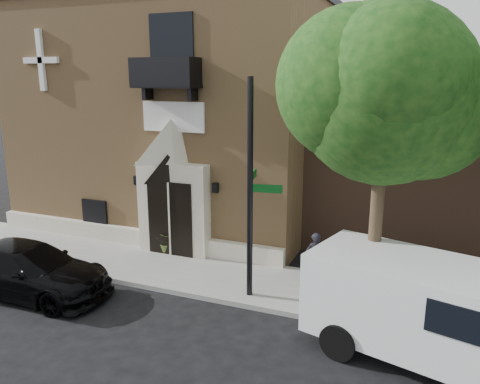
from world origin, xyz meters
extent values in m
plane|color=black|center=(0.00, 0.00, 0.00)|extent=(120.00, 120.00, 0.00)
cube|color=gray|center=(1.00, 1.50, 0.07)|extent=(42.00, 3.00, 0.15)
cube|color=#AE8252|center=(-3.00, 8.00, 4.50)|extent=(12.00, 10.00, 9.00)
cube|color=black|center=(-3.00, 8.00, 9.15)|extent=(12.20, 10.20, 0.30)
cube|color=beige|center=(-3.00, 2.88, 0.45)|extent=(12.00, 0.30, 0.60)
cube|color=beige|center=(-1.00, 2.75, 1.75)|extent=(2.60, 0.55, 3.20)
pyramid|color=beige|center=(-1.00, 2.75, 4.10)|extent=(2.60, 0.55, 1.50)
cube|color=black|center=(-1.00, 2.46, 1.45)|extent=(1.70, 0.06, 2.60)
cube|color=beige|center=(-1.00, 2.42, 1.45)|extent=(0.06, 0.04, 2.60)
cube|color=white|center=(-1.00, 2.94, 4.90)|extent=(2.30, 0.10, 1.00)
cube|color=black|center=(-1.00, 2.55, 5.90)|extent=(2.20, 0.90, 0.10)
cube|color=black|center=(-1.00, 2.12, 6.35)|extent=(2.20, 0.06, 0.90)
cube|color=black|center=(-2.05, 2.55, 6.35)|extent=(0.06, 0.90, 0.90)
cube|color=black|center=(0.05, 2.55, 6.35)|extent=(0.06, 0.90, 0.90)
cube|color=black|center=(-1.00, 2.97, 7.10)|extent=(1.60, 0.08, 2.20)
cube|color=white|center=(-6.50, 2.92, 6.80)|extent=(0.22, 0.14, 2.20)
cube|color=white|center=(-6.50, 2.92, 6.80)|extent=(1.60, 0.14, 0.22)
cube|color=black|center=(-4.60, 2.95, 1.15)|extent=(1.10, 0.10, 1.00)
cube|color=red|center=(-4.60, 2.98, 1.15)|extent=(0.85, 0.06, 0.75)
cube|color=black|center=(-2.55, 2.88, 2.60)|extent=(0.18, 0.18, 0.32)
cube|color=black|center=(0.55, 2.88, 2.60)|extent=(0.18, 0.18, 0.32)
cylinder|color=#38281C|center=(6.00, 0.45, 2.25)|extent=(0.32, 0.32, 4.20)
sphere|color=#123D10|center=(6.00, 0.45, 5.82)|extent=(4.20, 4.20, 4.20)
sphere|color=#123D10|center=(6.80, 0.75, 5.52)|extent=(3.36, 3.36, 3.36)
sphere|color=#123D10|center=(5.30, 0.25, 6.02)|extent=(3.57, 3.57, 3.57)
sphere|color=#123D10|center=(6.20, -0.25, 6.22)|extent=(3.15, 3.15, 3.15)
imported|color=black|center=(-3.46, -1.47, 0.74)|extent=(5.18, 2.22, 1.49)
cube|color=white|center=(7.55, -0.82, 1.34)|extent=(5.98, 3.62, 1.90)
cube|color=black|center=(8.12, -2.15, 1.73)|extent=(1.74, 0.51, 0.67)
cylinder|color=black|center=(5.55, -1.38, 0.42)|extent=(0.89, 0.49, 0.85)
cylinder|color=black|center=(6.10, 0.67, 0.42)|extent=(0.89, 0.49, 0.85)
cylinder|color=black|center=(2.65, 0.59, 3.18)|extent=(0.16, 0.16, 6.07)
cube|color=#0A4B16|center=(3.10, 0.67, 3.28)|extent=(0.85, 0.18, 0.22)
cube|color=#0A4B16|center=(2.58, 1.04, 3.54)|extent=(0.18, 0.85, 0.22)
cylinder|color=#920603|center=(6.13, 0.44, 0.19)|extent=(0.38, 0.38, 0.08)
cylinder|color=#920603|center=(6.13, 0.44, 0.53)|extent=(0.28, 0.28, 0.58)
sphere|color=#920603|center=(6.13, 0.44, 0.85)|extent=(0.28, 0.28, 0.28)
cylinder|color=#920603|center=(6.13, 0.44, 0.57)|extent=(0.48, 0.13, 0.13)
cube|color=#0F3919|center=(7.06, 0.74, 0.67)|extent=(1.89, 1.35, 1.04)
cube|color=black|center=(7.06, 0.74, 1.24)|extent=(1.94, 1.41, 0.11)
imported|color=#495F27|center=(-1.24, 2.59, 0.51)|extent=(0.78, 0.72, 0.73)
imported|color=black|center=(4.18, 2.09, 0.94)|extent=(0.69, 0.64, 1.57)
camera|label=1|loc=(7.01, -10.90, 6.19)|focal=35.00mm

